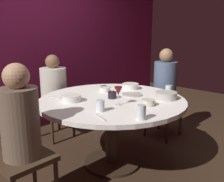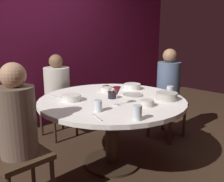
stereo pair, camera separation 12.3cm
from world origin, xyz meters
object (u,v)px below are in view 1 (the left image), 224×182
(bowl_small_white, at_px, (166,95))
(cup_near_candle, at_px, (100,106))
(seated_diner_left, at_px, (20,125))
(bowl_serving_large, at_px, (130,86))
(wine_glass, at_px, (118,92))
(seated_diner_back, at_px, (54,87))
(bowl_salad_center, at_px, (72,98))
(dining_table, at_px, (112,111))
(bowl_sauce_side, at_px, (148,102))
(cup_by_left_diner, at_px, (169,90))
(seated_diner_right, at_px, (165,84))
(candle_holder, at_px, (112,95))
(bowl_rice_portion, at_px, (105,89))
(dinner_plate, at_px, (132,95))
(cup_by_right_diner, at_px, (141,112))
(cell_phone, at_px, (105,87))

(bowl_small_white, height_order, cup_near_candle, cup_near_candle)
(seated_diner_left, xyz_separation_m, bowl_serving_large, (1.47, 0.14, 0.03))
(cup_near_candle, bearing_deg, wine_glass, 3.19)
(wine_glass, bearing_deg, bowl_small_white, -22.86)
(seated_diner_back, relative_size, bowl_salad_center, 5.88)
(dining_table, distance_m, bowl_salad_center, 0.44)
(bowl_sauce_side, bearing_deg, cup_by_left_diner, 7.75)
(seated_diner_right, xyz_separation_m, candle_holder, (-1.01, 0.01, 0.04))
(seated_diner_back, xyz_separation_m, bowl_serving_large, (0.47, -0.90, 0.07))
(bowl_rice_portion, bearing_deg, bowl_serving_large, -22.21)
(seated_diner_left, height_order, bowl_serving_large, seated_diner_left)
(dinner_plate, relative_size, cup_by_right_diner, 1.82)
(candle_holder, height_order, cup_by_right_diner, cup_by_right_diner)
(bowl_serving_large, xyz_separation_m, bowl_salad_center, (-0.81, 0.08, -0.00))
(bowl_sauce_side, bearing_deg, bowl_salad_center, 122.22)
(cup_by_left_diner, bearing_deg, cell_phone, 103.01)
(wine_glass, relative_size, dinner_plate, 0.81)
(seated_diner_back, relative_size, bowl_serving_large, 5.72)
(cup_near_candle, relative_size, cup_by_left_diner, 0.96)
(bowl_sauce_side, xyz_separation_m, cup_by_right_diner, (-0.36, -0.19, 0.03))
(bowl_salad_center, relative_size, cup_near_candle, 1.89)
(seated_diner_back, height_order, cup_near_candle, seated_diner_back)
(dinner_plate, distance_m, cup_by_left_diner, 0.40)
(dining_table, bearing_deg, bowl_rice_portion, 58.33)
(cell_phone, relative_size, bowl_serving_large, 0.72)
(bowl_serving_large, bearing_deg, candle_holder, -163.88)
(seated_diner_right, height_order, cup_by_right_diner, seated_diner_right)
(seated_diner_right, bearing_deg, bowl_sauce_side, 22.95)
(bowl_salad_center, height_order, bowl_sauce_side, bowl_salad_center)
(cell_phone, bearing_deg, bowl_sauce_side, -92.48)
(seated_diner_right, height_order, cup_by_left_diner, seated_diner_right)
(seated_diner_left, relative_size, wine_glass, 6.73)
(bowl_small_white, bearing_deg, cup_by_left_diner, 23.05)
(seated_diner_back, bearing_deg, cup_near_candle, -16.65)
(seated_diner_right, distance_m, candle_holder, 1.01)
(bowl_serving_large, xyz_separation_m, cup_by_right_diner, (-0.77, -0.73, 0.03))
(seated_diner_left, distance_m, cup_near_candle, 0.66)
(wine_glass, height_order, bowl_serving_large, wine_glass)
(bowl_small_white, xyz_separation_m, cup_near_candle, (-0.74, 0.20, 0.01))
(cup_by_right_diner, bearing_deg, cell_phone, 57.81)
(bowl_small_white, xyz_separation_m, cup_by_right_diner, (-0.67, -0.18, 0.02))
(cup_near_candle, bearing_deg, seated_diner_left, 160.84)
(dinner_plate, distance_m, bowl_small_white, 0.37)
(bowl_small_white, bearing_deg, dining_table, 131.63)
(bowl_serving_large, distance_m, bowl_rice_portion, 0.33)
(dinner_plate, height_order, bowl_small_white, bowl_small_white)
(seated_diner_left, bearing_deg, wine_glass, -13.18)
(dining_table, distance_m, cup_near_candle, 0.47)
(seated_diner_left, bearing_deg, seated_diner_right, 0.00)
(seated_diner_right, distance_m, cup_near_candle, 1.41)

